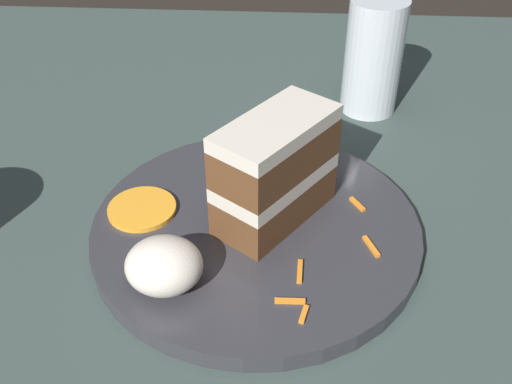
# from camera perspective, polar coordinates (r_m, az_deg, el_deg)

# --- Properties ---
(ground_plane) EXTENTS (6.00, 6.00, 0.00)m
(ground_plane) POSITION_cam_1_polar(r_m,az_deg,el_deg) (0.55, -5.84, -8.66)
(ground_plane) COLOR black
(ground_plane) RESTS_ON ground
(dining_table) EXTENTS (1.02, 1.14, 0.04)m
(dining_table) POSITION_cam_1_polar(r_m,az_deg,el_deg) (0.54, -5.96, -7.32)
(dining_table) COLOR #384742
(dining_table) RESTS_ON ground
(plate) EXTENTS (0.29, 0.29, 0.02)m
(plate) POSITION_cam_1_polar(r_m,az_deg,el_deg) (0.54, -0.00, -3.60)
(plate) COLOR #333338
(plate) RESTS_ON dining_table
(cake_slice) EXTENTS (0.11, 0.12, 0.10)m
(cake_slice) POSITION_cam_1_polar(r_m,az_deg,el_deg) (0.51, 1.85, 2.07)
(cake_slice) COLOR brown
(cake_slice) RESTS_ON plate
(cream_dollop) EXTENTS (0.06, 0.05, 0.04)m
(cream_dollop) POSITION_cam_1_polar(r_m,az_deg,el_deg) (0.47, -8.75, -6.93)
(cream_dollop) COLOR silver
(cream_dollop) RESTS_ON plate
(orange_garnish) EXTENTS (0.06, 0.06, 0.00)m
(orange_garnish) POSITION_cam_1_polar(r_m,az_deg,el_deg) (0.55, -10.80, -1.59)
(orange_garnish) COLOR orange
(orange_garnish) RESTS_ON plate
(carrot_shreds_scatter) EXTENTS (0.15, 0.23, 0.00)m
(carrot_shreds_scatter) POSITION_cam_1_polar(r_m,az_deg,el_deg) (0.53, 3.14, -3.13)
(carrot_shreds_scatter) COLOR orange
(carrot_shreds_scatter) RESTS_ON plate
(drinking_glass) EXTENTS (0.07, 0.07, 0.13)m
(drinking_glass) POSITION_cam_1_polar(r_m,az_deg,el_deg) (0.72, 11.02, 11.86)
(drinking_glass) COLOR silver
(drinking_glass) RESTS_ON dining_table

